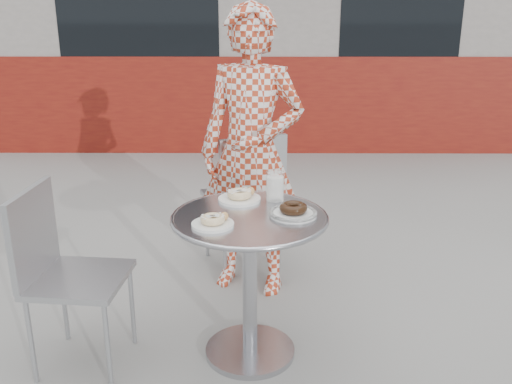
{
  "coord_description": "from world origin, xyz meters",
  "views": [
    {
      "loc": [
        0.0,
        -2.26,
        1.55
      ],
      "look_at": [
        -0.01,
        0.09,
        0.75
      ],
      "focal_mm": 40.0,
      "sensor_mm": 36.0,
      "label": 1
    }
  ],
  "objects_px": {
    "bistro_table": "(250,251)",
    "seated_person": "(251,154)",
    "chair_left": "(80,312)",
    "plate_far": "(240,196)",
    "plate_checker": "(293,212)",
    "chair_far": "(243,224)",
    "plate_near": "(213,221)",
    "milk_cup": "(275,187)"
  },
  "relations": [
    {
      "from": "chair_far",
      "to": "plate_far",
      "type": "xyz_separation_m",
      "value": [
        0.01,
        -0.76,
        0.44
      ]
    },
    {
      "from": "bistro_table",
      "to": "seated_person",
      "type": "height_order",
      "value": "seated_person"
    },
    {
      "from": "seated_person",
      "to": "plate_far",
      "type": "distance_m",
      "value": 0.48
    },
    {
      "from": "seated_person",
      "to": "milk_cup",
      "type": "xyz_separation_m",
      "value": [
        0.11,
        -0.47,
        -0.03
      ]
    },
    {
      "from": "seated_person",
      "to": "plate_near",
      "type": "height_order",
      "value": "seated_person"
    },
    {
      "from": "bistro_table",
      "to": "chair_far",
      "type": "xyz_separation_m",
      "value": [
        -0.06,
        0.95,
        -0.26
      ]
    },
    {
      "from": "plate_checker",
      "to": "chair_left",
      "type": "bearing_deg",
      "value": -175.79
    },
    {
      "from": "bistro_table",
      "to": "plate_far",
      "type": "bearing_deg",
      "value": 103.54
    },
    {
      "from": "seated_person",
      "to": "plate_near",
      "type": "relative_size",
      "value": 8.93
    },
    {
      "from": "chair_left",
      "to": "chair_far",
      "type": "bearing_deg",
      "value": -28.68
    },
    {
      "from": "bistro_table",
      "to": "plate_near",
      "type": "relative_size",
      "value": 3.94
    },
    {
      "from": "chair_far",
      "to": "plate_checker",
      "type": "bearing_deg",
      "value": 81.78
    },
    {
      "from": "chair_far",
      "to": "plate_far",
      "type": "bearing_deg",
      "value": 68.26
    },
    {
      "from": "chair_left",
      "to": "plate_checker",
      "type": "bearing_deg",
      "value": -80.49
    },
    {
      "from": "plate_far",
      "to": "seated_person",
      "type": "bearing_deg",
      "value": 84.54
    },
    {
      "from": "plate_far",
      "to": "milk_cup",
      "type": "xyz_separation_m",
      "value": [
        0.16,
        0.01,
        0.04
      ]
    },
    {
      "from": "chair_far",
      "to": "seated_person",
      "type": "bearing_deg",
      "value": 79.11
    },
    {
      "from": "chair_left",
      "to": "plate_far",
      "type": "distance_m",
      "value": 0.87
    },
    {
      "from": "milk_cup",
      "to": "chair_left",
      "type": "bearing_deg",
      "value": -162.97
    },
    {
      "from": "chair_far",
      "to": "seated_person",
      "type": "relative_size",
      "value": 0.54
    },
    {
      "from": "chair_left",
      "to": "milk_cup",
      "type": "xyz_separation_m",
      "value": [
        0.85,
        0.26,
        0.49
      ]
    },
    {
      "from": "chair_left",
      "to": "seated_person",
      "type": "xyz_separation_m",
      "value": [
        0.74,
        0.73,
        0.52
      ]
    },
    {
      "from": "chair_far",
      "to": "milk_cup",
      "type": "height_order",
      "value": "chair_far"
    },
    {
      "from": "chair_left",
      "to": "plate_far",
      "type": "height_order",
      "value": "chair_left"
    },
    {
      "from": "plate_far",
      "to": "plate_checker",
      "type": "distance_m",
      "value": 0.3
    },
    {
      "from": "plate_far",
      "to": "chair_left",
      "type": "bearing_deg",
      "value": -159.77
    },
    {
      "from": "plate_checker",
      "to": "chair_far",
      "type": "bearing_deg",
      "value": 104.5
    },
    {
      "from": "bistro_table",
      "to": "plate_checker",
      "type": "relative_size",
      "value": 3.34
    },
    {
      "from": "plate_near",
      "to": "plate_checker",
      "type": "xyz_separation_m",
      "value": [
        0.33,
        0.12,
        -0.0
      ]
    },
    {
      "from": "plate_checker",
      "to": "milk_cup",
      "type": "xyz_separation_m",
      "value": [
        -0.07,
        0.19,
        0.05
      ]
    },
    {
      "from": "plate_checker",
      "to": "milk_cup",
      "type": "relative_size",
      "value": 1.53
    },
    {
      "from": "seated_person",
      "to": "plate_near",
      "type": "bearing_deg",
      "value": -82.75
    },
    {
      "from": "plate_far",
      "to": "milk_cup",
      "type": "distance_m",
      "value": 0.16
    },
    {
      "from": "chair_far",
      "to": "plate_near",
      "type": "bearing_deg",
      "value": 62.7
    },
    {
      "from": "bistro_table",
      "to": "milk_cup",
      "type": "distance_m",
      "value": 0.32
    },
    {
      "from": "chair_far",
      "to": "plate_checker",
      "type": "height_order",
      "value": "chair_far"
    },
    {
      "from": "chair_left",
      "to": "milk_cup",
      "type": "relative_size",
      "value": 6.04
    },
    {
      "from": "bistro_table",
      "to": "plate_near",
      "type": "height_order",
      "value": "plate_near"
    },
    {
      "from": "plate_checker",
      "to": "milk_cup",
      "type": "distance_m",
      "value": 0.21
    },
    {
      "from": "bistro_table",
      "to": "plate_checker",
      "type": "height_order",
      "value": "plate_checker"
    },
    {
      "from": "bistro_table",
      "to": "chair_far",
      "type": "bearing_deg",
      "value": 93.59
    },
    {
      "from": "bistro_table",
      "to": "seated_person",
      "type": "bearing_deg",
      "value": 90.09
    }
  ]
}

